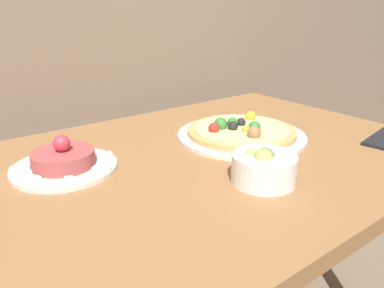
# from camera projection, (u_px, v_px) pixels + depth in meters

# --- Properties ---
(dining_table) EXTENTS (1.27, 0.79, 0.79)m
(dining_table) POSITION_uv_depth(u_px,v_px,m) (184.00, 205.00, 0.88)
(dining_table) COLOR olive
(dining_table) RESTS_ON ground_plane
(pizza_plate) EXTENTS (0.34, 0.34, 0.06)m
(pizza_plate) POSITION_uv_depth(u_px,v_px,m) (241.00, 132.00, 0.99)
(pizza_plate) COLOR silver
(pizza_plate) RESTS_ON dining_table
(tartare_plate) EXTENTS (0.22, 0.22, 0.08)m
(tartare_plate) POSITION_uv_depth(u_px,v_px,m) (64.00, 162.00, 0.79)
(tartare_plate) COLOR silver
(tartare_plate) RESTS_ON dining_table
(small_bowl) EXTENTS (0.13, 0.13, 0.07)m
(small_bowl) POSITION_uv_depth(u_px,v_px,m) (263.00, 167.00, 0.73)
(small_bowl) COLOR white
(small_bowl) RESTS_ON dining_table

